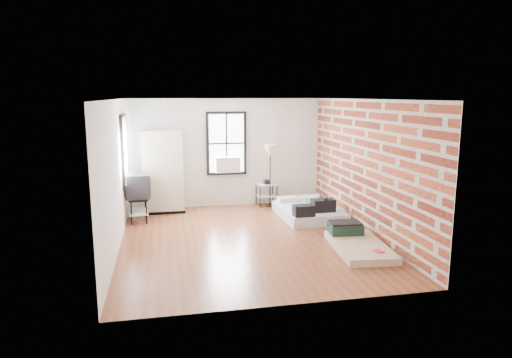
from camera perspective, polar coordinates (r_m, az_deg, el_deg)
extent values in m
plane|color=brown|center=(9.32, -1.06, -7.56)|extent=(6.00, 6.00, 0.00)
cube|color=silver|center=(11.92, -3.73, 3.29)|extent=(5.00, 0.01, 2.80)
cube|color=silver|center=(6.12, 4.05, -3.57)|extent=(5.00, 0.01, 2.80)
cube|color=silver|center=(8.88, -17.16, 0.39)|extent=(0.01, 6.00, 2.80)
cube|color=#9B4024|center=(9.75, 13.52, 1.43)|extent=(0.02, 6.00, 2.80)
cube|color=white|center=(8.86, -1.12, 9.93)|extent=(5.00, 6.00, 0.01)
cube|color=white|center=(11.84, -3.71, 4.46)|extent=(0.90, 0.02, 1.50)
cube|color=black|center=(11.80, -6.06, 4.41)|extent=(0.07, 0.08, 1.64)
cube|color=black|center=(11.93, -1.41, 4.53)|extent=(0.07, 0.08, 1.64)
cube|color=black|center=(11.80, -3.77, 8.27)|extent=(0.90, 0.08, 0.07)
cube|color=black|center=(11.96, -3.68, 0.73)|extent=(0.90, 0.08, 0.07)
cube|color=black|center=(11.83, -3.70, 4.46)|extent=(0.04, 0.02, 1.50)
cube|color=black|center=(11.83, -3.70, 4.46)|extent=(0.90, 0.02, 0.04)
cube|color=white|center=(11.79, -3.60, 1.84)|extent=(0.62, 0.30, 0.40)
cube|color=white|center=(10.62, -16.06, 3.39)|extent=(0.02, 0.90, 1.50)
cube|color=black|center=(10.14, -16.38, 3.06)|extent=(0.08, 0.07, 1.64)
cube|color=black|center=(11.10, -15.98, 3.68)|extent=(0.08, 0.07, 1.64)
cube|color=black|center=(10.56, -16.39, 7.62)|extent=(0.08, 0.90, 0.07)
cube|color=black|center=(10.74, -15.96, -0.77)|extent=(0.08, 0.90, 0.07)
cube|color=black|center=(10.62, -16.01, 3.39)|extent=(0.02, 0.04, 1.50)
cube|color=black|center=(10.62, -16.01, 3.39)|extent=(0.02, 0.90, 0.04)
cube|color=silver|center=(11.01, 6.60, -4.15)|extent=(1.39, 1.85, 0.24)
cube|color=silver|center=(11.53, 4.07, -2.53)|extent=(0.53, 0.35, 0.11)
cube|color=silver|center=(11.71, 6.74, -2.38)|extent=(0.53, 0.35, 0.11)
cube|color=black|center=(10.63, 8.38, -3.27)|extent=(0.53, 0.32, 0.28)
cylinder|color=black|center=(10.59, 8.40, -2.42)|extent=(0.09, 0.33, 0.08)
cube|color=black|center=(10.17, 5.99, -3.94)|extent=(0.47, 0.30, 0.25)
cylinder|color=#BBE4F0|center=(10.88, 6.24, -3.10)|extent=(0.07, 0.07, 0.21)
cylinder|color=#195BAF|center=(10.85, 6.25, -2.49)|extent=(0.03, 0.03, 0.03)
cube|color=tan|center=(8.89, 12.82, -8.25)|extent=(1.09, 1.83, 0.14)
cube|color=#163226|center=(9.40, 11.08, -6.07)|extent=(0.69, 0.52, 0.20)
cube|color=black|center=(9.37, 11.11, -5.37)|extent=(0.65, 0.48, 0.04)
cube|color=#BA1D32|center=(8.48, 15.13, -8.71)|extent=(0.16, 0.21, 0.02)
cube|color=black|center=(11.71, -11.40, -3.84)|extent=(1.04, 0.60, 0.06)
cube|color=beige|center=(11.51, -11.58, 1.07)|extent=(0.99, 0.56, 1.98)
cylinder|color=black|center=(11.78, 0.51, -2.26)|extent=(0.02, 0.02, 0.58)
cylinder|color=black|center=(11.92, 2.64, -2.12)|extent=(0.02, 0.02, 0.58)
cylinder|color=black|center=(12.11, 0.02, -1.90)|extent=(0.02, 0.02, 0.58)
cylinder|color=black|center=(12.25, 2.10, -1.77)|extent=(0.02, 0.02, 0.58)
cube|color=silver|center=(11.95, 1.33, -0.66)|extent=(0.56, 0.46, 0.02)
cube|color=silver|center=(12.02, 1.32, -2.13)|extent=(0.54, 0.44, 0.02)
cube|color=black|center=(11.94, 1.33, -0.36)|extent=(0.14, 0.20, 0.11)
cylinder|color=black|center=(12.03, 1.75, -3.34)|extent=(0.23, 0.23, 0.03)
cylinder|color=black|center=(11.88, 1.77, -0.01)|extent=(0.03, 0.03, 1.40)
cone|color=tan|center=(11.77, 1.79, 3.55)|extent=(0.35, 0.35, 0.31)
cylinder|color=black|center=(10.62, -15.31, -4.14)|extent=(0.03, 0.03, 0.55)
cylinder|color=black|center=(10.62, -13.54, -4.06)|extent=(0.03, 0.03, 0.55)
cylinder|color=black|center=(11.25, -15.33, -3.33)|extent=(0.03, 0.03, 0.55)
cylinder|color=black|center=(11.26, -13.66, -3.25)|extent=(0.03, 0.03, 0.55)
cube|color=black|center=(10.87, -14.53, -2.29)|extent=(0.49, 0.81, 0.03)
cube|color=silver|center=(10.95, -14.45, -3.96)|extent=(0.46, 0.79, 0.02)
cube|color=black|center=(10.82, -14.60, -0.80)|extent=(0.59, 0.67, 0.55)
cube|color=black|center=(10.82, -13.16, -0.73)|extent=(0.05, 0.52, 0.44)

